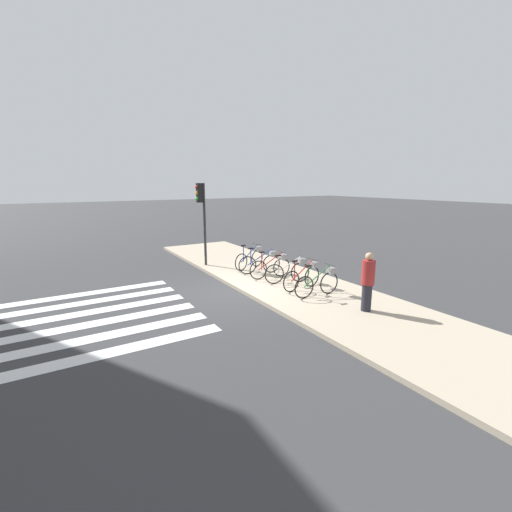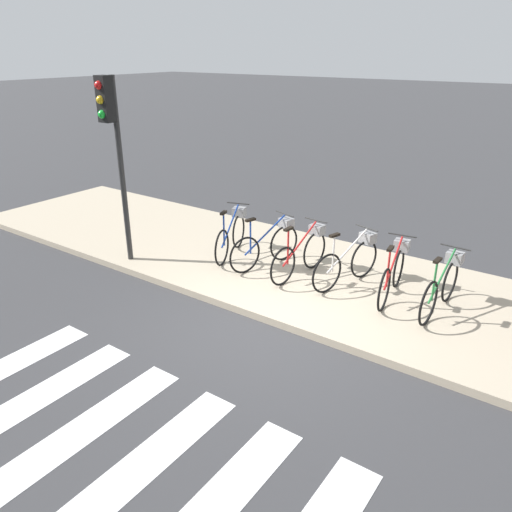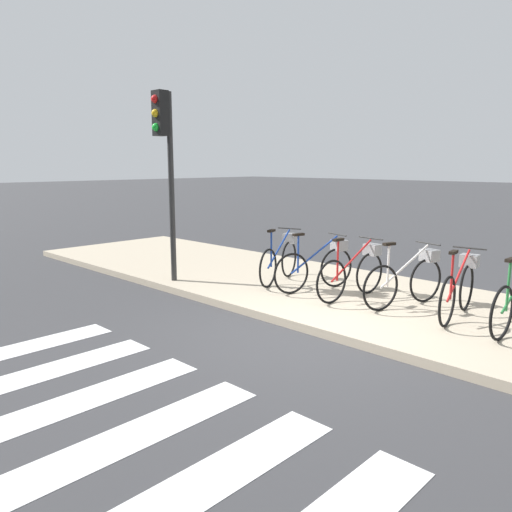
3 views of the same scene
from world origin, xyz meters
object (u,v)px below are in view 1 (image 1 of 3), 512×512
at_px(parked_bicycle_4, 304,275).
at_px(pedestrian, 368,281).
at_px(parked_bicycle_2, 272,266).
at_px(parked_bicycle_1, 262,262).
at_px(parked_bicycle_3, 290,270).
at_px(traffic_light, 201,207).
at_px(parked_bicycle_5, 319,282).
at_px(parked_bicycle_0, 251,257).

distance_m(parked_bicycle_4, pedestrian, 2.41).
distance_m(parked_bicycle_2, parked_bicycle_4, 1.61).
distance_m(parked_bicycle_1, pedestrian, 4.71).
height_order(parked_bicycle_3, pedestrian, pedestrian).
bearing_deg(traffic_light, parked_bicycle_5, 15.38).
distance_m(parked_bicycle_0, parked_bicycle_5, 3.98).
height_order(parked_bicycle_2, parked_bicycle_3, same).
bearing_deg(parked_bicycle_5, traffic_light, -164.62).
relative_size(parked_bicycle_2, traffic_light, 0.49).
bearing_deg(parked_bicycle_5, parked_bicycle_0, -179.17).
relative_size(parked_bicycle_4, parked_bicycle_5, 0.99).
bearing_deg(parked_bicycle_1, parked_bicycle_2, -0.26).
bearing_deg(parked_bicycle_3, parked_bicycle_5, -2.19).
bearing_deg(parked_bicycle_2, pedestrian, 4.88).
xyz_separation_m(parked_bicycle_1, parked_bicycle_3, (1.55, 0.15, 0.00)).
bearing_deg(traffic_light, parked_bicycle_1, 31.11).
distance_m(parked_bicycle_2, parked_bicycle_3, 0.85).
height_order(parked_bicycle_2, pedestrian, pedestrian).
bearing_deg(parked_bicycle_4, pedestrian, 4.88).
bearing_deg(parked_bicycle_2, parked_bicycle_0, 178.65).
xyz_separation_m(parked_bicycle_0, parked_bicycle_3, (2.42, 0.12, 0.00)).
bearing_deg(traffic_light, parked_bicycle_4, 18.30).
distance_m(parked_bicycle_4, traffic_light, 5.26).
bearing_deg(pedestrian, parked_bicycle_2, -175.12).
bearing_deg(parked_bicycle_3, parked_bicycle_2, -169.50).
distance_m(parked_bicycle_3, traffic_light, 4.60).
distance_m(parked_bicycle_2, traffic_light, 3.87).
relative_size(parked_bicycle_0, traffic_light, 0.47).
distance_m(parked_bicycle_2, pedestrian, 4.00).
distance_m(parked_bicycle_1, parked_bicycle_4, 2.32).
bearing_deg(parked_bicycle_2, parked_bicycle_1, 179.74).
distance_m(parked_bicycle_3, pedestrian, 3.17).
height_order(parked_bicycle_0, parked_bicycle_5, same).
bearing_deg(parked_bicycle_1, traffic_light, -148.89).
xyz_separation_m(parked_bicycle_1, parked_bicycle_4, (2.32, 0.13, 0.00)).
bearing_deg(parked_bicycle_0, parked_bicycle_2, -1.35).
height_order(parked_bicycle_5, traffic_light, traffic_light).
relative_size(parked_bicycle_4, traffic_light, 0.48).
distance_m(parked_bicycle_0, parked_bicycle_1, 0.88).
distance_m(parked_bicycle_0, pedestrian, 5.58).
height_order(parked_bicycle_4, traffic_light, traffic_light).
bearing_deg(parked_bicycle_3, parked_bicycle_1, -174.41).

